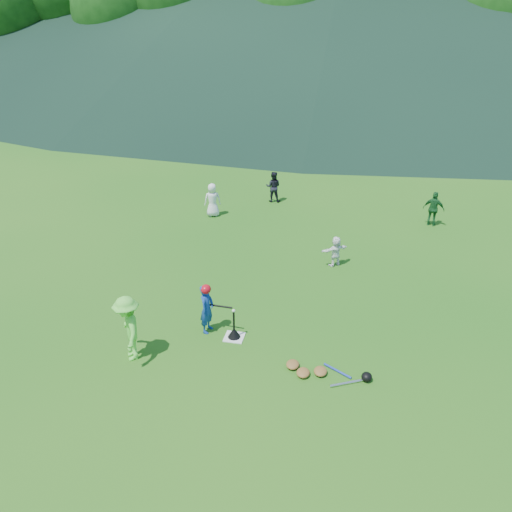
{
  "coord_description": "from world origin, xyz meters",
  "views": [
    {
      "loc": [
        2.43,
        -9.24,
        6.9
      ],
      "look_at": [
        0.0,
        2.5,
        0.9
      ],
      "focal_mm": 35.0,
      "sensor_mm": 36.0,
      "label": 1
    }
  ],
  "objects_px": {
    "fielder_b": "(273,187)",
    "adult_coach": "(128,328)",
    "batter_child": "(207,309)",
    "home_plate": "(234,337)",
    "equipment_pile": "(320,372)",
    "fielder_a": "(213,200)",
    "fielder_c": "(434,209)",
    "fielder_d": "(336,251)",
    "batting_tee": "(234,333)"
  },
  "relations": [
    {
      "from": "fielder_a",
      "to": "equipment_pile",
      "type": "bearing_deg",
      "value": 99.3
    },
    {
      "from": "fielder_d",
      "to": "equipment_pile",
      "type": "distance_m",
      "value": 5.05
    },
    {
      "from": "fielder_d",
      "to": "fielder_c",
      "type": "bearing_deg",
      "value": -166.23
    },
    {
      "from": "home_plate",
      "to": "batting_tee",
      "type": "height_order",
      "value": "batting_tee"
    },
    {
      "from": "batter_child",
      "to": "equipment_pile",
      "type": "xyz_separation_m",
      "value": [
        2.76,
        -1.04,
        -0.54
      ]
    },
    {
      "from": "fielder_c",
      "to": "equipment_pile",
      "type": "height_order",
      "value": "fielder_c"
    },
    {
      "from": "home_plate",
      "to": "adult_coach",
      "type": "xyz_separation_m",
      "value": [
        -2.03,
        -1.16,
        0.75
      ]
    },
    {
      "from": "home_plate",
      "to": "fielder_b",
      "type": "bearing_deg",
      "value": 94.3
    },
    {
      "from": "fielder_a",
      "to": "fielder_d",
      "type": "bearing_deg",
      "value": 125.97
    },
    {
      "from": "home_plate",
      "to": "fielder_b",
      "type": "xyz_separation_m",
      "value": [
        -0.69,
        9.14,
        0.6
      ]
    },
    {
      "from": "fielder_a",
      "to": "fielder_d",
      "type": "relative_size",
      "value": 1.33
    },
    {
      "from": "fielder_b",
      "to": "fielder_c",
      "type": "height_order",
      "value": "fielder_c"
    },
    {
      "from": "fielder_a",
      "to": "batter_child",
      "type": "bearing_deg",
      "value": 84.43
    },
    {
      "from": "batting_tee",
      "to": "fielder_c",
      "type": "bearing_deg",
      "value": 56.69
    },
    {
      "from": "adult_coach",
      "to": "equipment_pile",
      "type": "relative_size",
      "value": 0.84
    },
    {
      "from": "adult_coach",
      "to": "fielder_d",
      "type": "distance_m",
      "value": 6.7
    },
    {
      "from": "fielder_a",
      "to": "fielder_b",
      "type": "xyz_separation_m",
      "value": [
        1.9,
        1.94,
        -0.01
      ]
    },
    {
      "from": "fielder_b",
      "to": "batting_tee",
      "type": "bearing_deg",
      "value": 92.36
    },
    {
      "from": "fielder_b",
      "to": "adult_coach",
      "type": "bearing_deg",
      "value": 80.66
    },
    {
      "from": "fielder_b",
      "to": "fielder_c",
      "type": "relative_size",
      "value": 0.99
    },
    {
      "from": "adult_coach",
      "to": "batting_tee",
      "type": "relative_size",
      "value": 2.23
    },
    {
      "from": "fielder_c",
      "to": "fielder_d",
      "type": "distance_m",
      "value": 4.9
    },
    {
      "from": "batter_child",
      "to": "fielder_c",
      "type": "distance_m",
      "value": 9.73
    },
    {
      "from": "fielder_a",
      "to": "equipment_pile",
      "type": "xyz_separation_m",
      "value": [
        4.67,
        -8.08,
        -0.55
      ]
    },
    {
      "from": "batter_child",
      "to": "fielder_b",
      "type": "height_order",
      "value": "batter_child"
    },
    {
      "from": "batter_child",
      "to": "adult_coach",
      "type": "bearing_deg",
      "value": 142.69
    },
    {
      "from": "adult_coach",
      "to": "equipment_pile",
      "type": "xyz_separation_m",
      "value": [
        4.11,
        0.27,
        -0.69
      ]
    },
    {
      "from": "home_plate",
      "to": "fielder_c",
      "type": "height_order",
      "value": "fielder_c"
    },
    {
      "from": "batter_child",
      "to": "equipment_pile",
      "type": "distance_m",
      "value": 3.0
    },
    {
      "from": "adult_coach",
      "to": "fielder_d",
      "type": "bearing_deg",
      "value": 112.2
    },
    {
      "from": "fielder_b",
      "to": "fielder_d",
      "type": "distance_m",
      "value": 5.7
    },
    {
      "from": "batting_tee",
      "to": "equipment_pile",
      "type": "distance_m",
      "value": 2.27
    },
    {
      "from": "fielder_a",
      "to": "equipment_pile",
      "type": "height_order",
      "value": "fielder_a"
    },
    {
      "from": "fielder_a",
      "to": "fielder_d",
      "type": "height_order",
      "value": "fielder_a"
    },
    {
      "from": "fielder_b",
      "to": "fielder_a",
      "type": "bearing_deg",
      "value": 43.68
    },
    {
      "from": "fielder_c",
      "to": "fielder_d",
      "type": "xyz_separation_m",
      "value": [
        -3.14,
        -3.76,
        -0.15
      ]
    },
    {
      "from": "fielder_c",
      "to": "batter_child",
      "type": "bearing_deg",
      "value": 67.76
    },
    {
      "from": "adult_coach",
      "to": "batting_tee",
      "type": "distance_m",
      "value": 2.42
    },
    {
      "from": "fielder_b",
      "to": "fielder_d",
      "type": "relative_size",
      "value": 1.31
    },
    {
      "from": "fielder_a",
      "to": "equipment_pile",
      "type": "distance_m",
      "value": 9.35
    },
    {
      "from": "fielder_b",
      "to": "batting_tee",
      "type": "height_order",
      "value": "fielder_b"
    },
    {
      "from": "batter_child",
      "to": "fielder_a",
      "type": "xyz_separation_m",
      "value": [
        -1.91,
        7.05,
        0.01
      ]
    },
    {
      "from": "fielder_b",
      "to": "fielder_d",
      "type": "height_order",
      "value": "fielder_b"
    },
    {
      "from": "adult_coach",
      "to": "fielder_b",
      "type": "height_order",
      "value": "adult_coach"
    },
    {
      "from": "home_plate",
      "to": "batting_tee",
      "type": "xyz_separation_m",
      "value": [
        0.0,
        0.0,
        0.12
      ]
    },
    {
      "from": "adult_coach",
      "to": "equipment_pile",
      "type": "bearing_deg",
      "value": 63.54
    },
    {
      "from": "fielder_a",
      "to": "fielder_c",
      "type": "distance_m",
      "value": 7.81
    },
    {
      "from": "adult_coach",
      "to": "equipment_pile",
      "type": "height_order",
      "value": "adult_coach"
    },
    {
      "from": "fielder_c",
      "to": "batting_tee",
      "type": "distance_m",
      "value": 9.46
    },
    {
      "from": "fielder_a",
      "to": "home_plate",
      "type": "bearing_deg",
      "value": 89.07
    }
  ]
}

